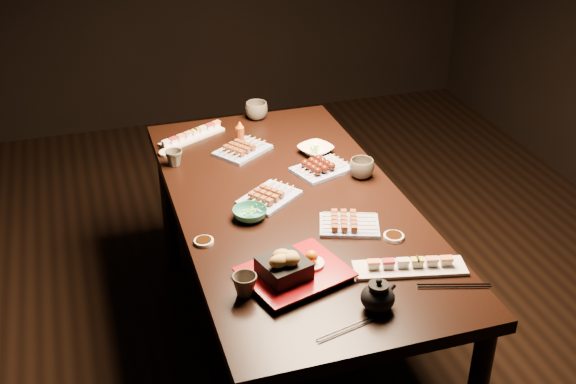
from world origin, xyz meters
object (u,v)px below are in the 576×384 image
object	(u,v)px
edamame_bowl_cream	(316,150)
teacup_far_left	(174,158)
tempura_tray	(295,263)
yakitori_plate_center	(269,193)
teacup_near_left	(245,285)
edamame_bowl_green	(250,214)
teacup_mid_right	(362,168)
teapot	(378,294)
teacup_far_right	(256,111)
sushi_platter_far	(192,134)
sushi_platter_near	(410,264)
dining_table	(292,279)
condiment_bottle	(240,133)
yakitori_plate_left	(242,146)
yakitori_plate_right	(349,221)

from	to	relation	value
edamame_bowl_cream	teacup_far_left	world-z (taller)	teacup_far_left
tempura_tray	teacup_far_left	bearing A→B (deg)	88.21
yakitori_plate_center	teacup_near_left	distance (m)	0.62
edamame_bowl_green	teacup_mid_right	distance (m)	0.56
edamame_bowl_cream	teapot	distance (m)	1.11
teacup_far_right	yakitori_plate_center	bearing A→B (deg)	-101.50
sushi_platter_far	yakitori_plate_center	bearing A→B (deg)	77.96
edamame_bowl_cream	teacup_far_right	size ratio (longest dim) A/B	1.32
edamame_bowl_cream	teacup_far_left	xyz separation A→B (m)	(-0.62, 0.07, 0.02)
sushi_platter_near	dining_table	bearing A→B (deg)	126.41
teacup_near_left	teapot	xyz separation A→B (m)	(0.38, -0.19, 0.02)
condiment_bottle	yakitori_plate_left	bearing A→B (deg)	-96.33
sushi_platter_near	teacup_mid_right	world-z (taller)	teacup_mid_right
teacup_mid_right	teacup_far_right	world-z (taller)	teacup_far_right
yakitori_plate_center	teacup_far_right	xyz separation A→B (m)	(0.16, 0.79, 0.01)
sushi_platter_near	teacup_far_right	bearing A→B (deg)	109.26
edamame_bowl_cream	condiment_bottle	size ratio (longest dim) A/B	1.21
yakitori_plate_right	teapot	world-z (taller)	teapot
dining_table	teacup_near_left	world-z (taller)	teacup_near_left
teacup_mid_right	teacup_far_right	bearing A→B (deg)	110.01
yakitori_plate_left	teacup_near_left	size ratio (longest dim) A/B	2.86
dining_table	yakitori_plate_right	bearing A→B (deg)	-60.61
sushi_platter_near	teapot	xyz separation A→B (m)	(-0.19, -0.16, 0.03)
tempura_tray	teacup_far_left	distance (m)	0.97
teacup_far_right	edamame_bowl_green	bearing A→B (deg)	-106.66
dining_table	tempura_tray	xyz separation A→B (m)	(-0.14, -0.48, 0.44)
tempura_tray	edamame_bowl_cream	bearing A→B (deg)	49.93
yakitori_plate_left	tempura_tray	xyz separation A→B (m)	(-0.07, -0.98, 0.03)
yakitori_plate_left	teacup_near_left	world-z (taller)	teacup_near_left
sushi_platter_far	teacup_near_left	xyz separation A→B (m)	(-0.06, -1.23, 0.02)
teacup_near_left	condiment_bottle	bearing A→B (deg)	76.74
edamame_bowl_cream	condiment_bottle	world-z (taller)	condiment_bottle
yakitori_plate_right	teacup_far_left	size ratio (longest dim) A/B	2.94
teacup_near_left	yakitori_plate_right	bearing A→B (deg)	30.75
yakitori_plate_right	teacup_near_left	bearing A→B (deg)	-129.82
edamame_bowl_cream	teapot	world-z (taller)	teapot
teacup_near_left	yakitori_plate_center	bearing A→B (deg)	66.68
edamame_bowl_green	teacup_near_left	world-z (taller)	teacup_near_left
yakitori_plate_left	teapot	world-z (taller)	teapot
edamame_bowl_green	condiment_bottle	distance (m)	0.65
teacup_far_right	yakitori_plate_left	bearing A→B (deg)	-114.83
yakitori_plate_right	yakitori_plate_left	xyz separation A→B (m)	(-0.23, 0.73, 0.00)
tempura_tray	teapot	distance (m)	0.31
edamame_bowl_cream	teacup_near_left	distance (m)	1.06
edamame_bowl_green	teapot	bearing A→B (deg)	-69.14
yakitori_plate_center	yakitori_plate_right	xyz separation A→B (m)	(0.23, -0.29, -0.00)
teacup_near_left	teapot	distance (m)	0.43
yakitori_plate_center	teacup_mid_right	world-z (taller)	teacup_mid_right
teacup_far_right	condiment_bottle	world-z (taller)	condiment_bottle
yakitori_plate_right	edamame_bowl_cream	size ratio (longest dim) A/B	1.52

